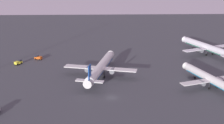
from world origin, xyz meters
TOP-DOWN VIEW (x-y plane):
  - ground_plane at (0.00, 0.00)m, footprint 416.00×416.00m
  - airplane_taxiway_distant at (43.12, 9.34)m, footprint 29.18×37.07m
  - airplane_mid_apron at (-4.43, 24.48)m, footprint 34.67×44.21m
  - airplane_terminal_side at (58.06, 58.87)m, footprint 32.63×41.35m
  - maintenance_van at (-48.11, 43.84)m, footprint 3.81×4.56m
  - cargo_loader at (-39.28, 52.04)m, footprint 4.58×3.57m

SIDE VIEW (x-z plane):
  - ground_plane at x=0.00m, z-range 0.00..0.00m
  - maintenance_van at x=-48.11m, z-range 0.05..2.30m
  - cargo_loader at x=-39.28m, z-range 0.05..2.30m
  - airplane_taxiway_distant at x=43.12m, z-range -1.20..8.61m
  - airplane_terminal_side at x=58.06m, z-range -1.36..9.78m
  - airplane_mid_apron at x=-4.43m, z-range -1.40..10.08m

